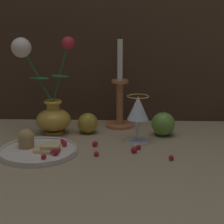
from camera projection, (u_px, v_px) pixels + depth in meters
name	position (u px, v px, depth m)	size (l,w,h in m)	color
ground_plane	(99.00, 143.00, 1.16)	(2.40, 2.40, 0.00)	#9E8966
vase	(49.00, 103.00, 1.22)	(0.20, 0.12, 0.32)	gold
plate_with_pastries	(37.00, 149.00, 1.07)	(0.22, 0.22, 0.07)	silver
wine_glass	(138.00, 110.00, 1.15)	(0.07, 0.07, 0.15)	silver
candlestick	(120.00, 101.00, 1.31)	(0.10, 0.10, 0.32)	#B77042
apple_beside_vase	(163.00, 124.00, 1.22)	(0.08, 0.08, 0.09)	#669938
apple_near_glass	(88.00, 123.00, 1.25)	(0.07, 0.07, 0.08)	#B2932D
berry_near_plate	(95.00, 144.00, 1.12)	(0.02, 0.02, 0.02)	#AD192D
berry_front_center	(171.00, 158.00, 1.02)	(0.01, 0.01, 0.01)	#AD192D
berry_by_glass_stem	(139.00, 147.00, 1.10)	(0.01, 0.01, 0.01)	#AD192D
berry_under_candlestick	(97.00, 154.00, 1.04)	(0.01, 0.01, 0.01)	#AD192D
berry_far_right	(134.00, 150.00, 1.07)	(0.02, 0.02, 0.02)	#AD192D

